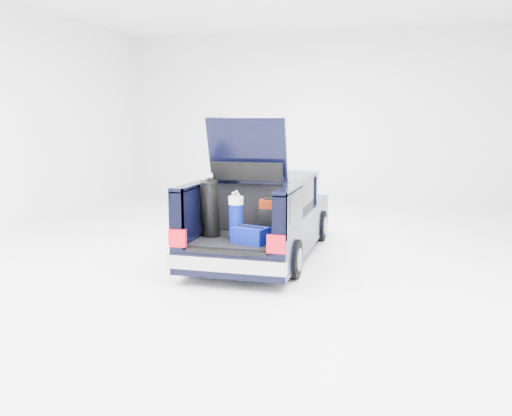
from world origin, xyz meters
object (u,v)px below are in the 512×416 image
(blue_golf_bag, at_px, (236,218))
(blue_duffel, at_px, (250,235))
(car, at_px, (265,217))
(red_suitcase, at_px, (271,218))
(black_golf_bag, at_px, (210,208))

(blue_golf_bag, height_order, blue_duffel, blue_golf_bag)
(car, distance_m, red_suitcase, 1.32)
(car, height_order, black_golf_bag, car)
(car, relative_size, red_suitcase, 7.55)
(car, xyz_separation_m, red_suitcase, (0.42, -1.24, 0.22))
(black_golf_bag, bearing_deg, blue_duffel, -24.43)
(car, relative_size, blue_golf_bag, 6.06)
(car, distance_m, blue_duffel, 1.81)
(red_suitcase, height_order, blue_golf_bag, blue_golf_bag)
(red_suitcase, bearing_deg, blue_duffel, -117.81)
(red_suitcase, height_order, blue_duffel, red_suitcase)
(black_golf_bag, relative_size, blue_duffel, 1.72)
(car, bearing_deg, blue_golf_bag, -91.32)
(blue_duffel, bearing_deg, blue_golf_bag, 165.87)
(black_golf_bag, bearing_deg, blue_golf_bag, -18.30)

